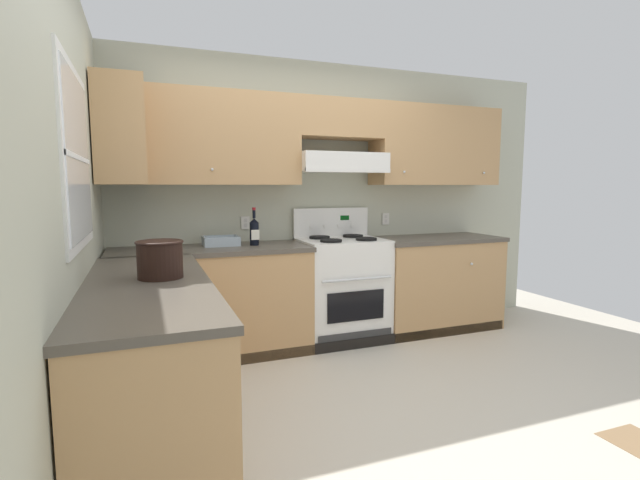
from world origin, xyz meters
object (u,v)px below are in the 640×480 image
at_px(stove, 342,288).
at_px(wine_bottle, 254,231).
at_px(bucket, 160,258).
at_px(bowl, 221,242).

height_order(stove, wine_bottle, wine_bottle).
height_order(wine_bottle, bucket, wine_bottle).
relative_size(bowl, bucket, 1.16).
bearing_deg(bowl, wine_bottle, -16.96).
bearing_deg(stove, wine_bottle, 179.28).
distance_m(stove, wine_bottle, 0.98).
bearing_deg(stove, bowl, 175.12).
relative_size(wine_bottle, bowl, 1.09).
bearing_deg(bucket, stove, 36.51).
xyz_separation_m(bowl, bucket, (-0.53, -1.28, 0.08)).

